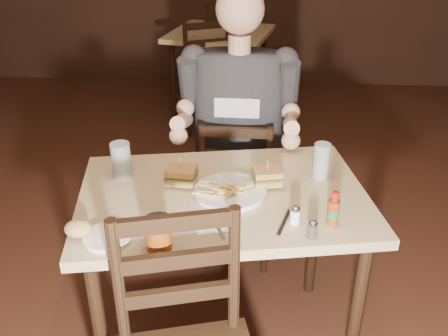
# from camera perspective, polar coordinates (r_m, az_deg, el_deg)

# --- Properties ---
(room_shell) EXTENTS (7.00, 7.00, 7.00)m
(room_shell) POSITION_cam_1_polar(r_m,az_deg,el_deg) (1.83, -9.26, 17.22)
(room_shell) COLOR #311912
(room_shell) RESTS_ON ground
(main_table) EXTENTS (1.18, 0.89, 0.77)m
(main_table) POSITION_cam_1_polar(r_m,az_deg,el_deg) (1.93, -0.10, -5.27)
(main_table) COLOR tan
(main_table) RESTS_ON ground
(bg_table) EXTENTS (0.95, 0.95, 0.77)m
(bg_table) POSITION_cam_1_polar(r_m,az_deg,el_deg) (4.40, -0.44, 14.22)
(bg_table) COLOR tan
(bg_table) RESTS_ON ground
(chair_far) EXTENTS (0.40, 0.44, 0.84)m
(chair_far) POSITION_cam_1_polar(r_m,az_deg,el_deg) (2.61, 1.56, -2.20)
(chair_far) COLOR black
(chair_far) RESTS_ON ground
(bg_chair_far) EXTENTS (0.50, 0.53, 0.94)m
(bg_chair_far) POSITION_cam_1_polar(r_m,az_deg,el_deg) (4.98, 0.04, 13.38)
(bg_chair_far) COLOR black
(bg_chair_far) RESTS_ON ground
(bg_chair_near) EXTENTS (0.58, 0.60, 0.93)m
(bg_chair_near) POSITION_cam_1_polar(r_m,az_deg,el_deg) (3.93, -1.02, 9.22)
(bg_chair_near) COLOR black
(bg_chair_near) RESTS_ON ground
(diner) EXTENTS (0.59, 0.47, 1.00)m
(diner) POSITION_cam_1_polar(r_m,az_deg,el_deg) (2.35, 1.62, 8.04)
(diner) COLOR #2C2E31
(diner) RESTS_ON chair_far
(dinner_plate) EXTENTS (0.30, 0.30, 0.01)m
(dinner_plate) POSITION_cam_1_polar(r_m,az_deg,el_deg) (1.86, 0.69, -2.83)
(dinner_plate) COLOR white
(dinner_plate) RESTS_ON main_table
(sandwich_left) EXTENTS (0.12, 0.10, 0.10)m
(sandwich_left) POSITION_cam_1_polar(r_m,az_deg,el_deg) (1.90, -4.92, -0.28)
(sandwich_left) COLOR #B88444
(sandwich_left) RESTS_ON dinner_plate
(sandwich_right) EXTENTS (0.12, 0.10, 0.09)m
(sandwich_right) POSITION_cam_1_polar(r_m,az_deg,el_deg) (1.89, 4.96, -0.51)
(sandwich_right) COLOR #B88444
(sandwich_right) RESTS_ON dinner_plate
(fries_pile) EXTENTS (0.26, 0.21, 0.04)m
(fries_pile) POSITION_cam_1_polar(r_m,az_deg,el_deg) (1.84, -0.08, -2.30)
(fries_pile) COLOR #F6CC70
(fries_pile) RESTS_ON dinner_plate
(ketchup_dollop) EXTENTS (0.05, 0.05, 0.01)m
(ketchup_dollop) POSITION_cam_1_polar(r_m,az_deg,el_deg) (1.89, 3.91, -1.90)
(ketchup_dollop) COLOR maroon
(ketchup_dollop) RESTS_ON dinner_plate
(glass_left) EXTENTS (0.09, 0.09, 0.14)m
(glass_left) POSITION_cam_1_polar(r_m,az_deg,el_deg) (2.00, -11.67, 0.89)
(glass_left) COLOR silver
(glass_left) RESTS_ON main_table
(glass_right) EXTENTS (0.07, 0.07, 0.15)m
(glass_right) POSITION_cam_1_polar(r_m,az_deg,el_deg) (1.98, 11.07, 0.78)
(glass_right) COLOR silver
(glass_right) RESTS_ON main_table
(hot_sauce) EXTENTS (0.05, 0.05, 0.13)m
(hot_sauce) POSITION_cam_1_polar(r_m,az_deg,el_deg) (1.70, 12.43, -4.55)
(hot_sauce) COLOR #78350D
(hot_sauce) RESTS_ON main_table
(salt_shaker) EXTENTS (0.04, 0.04, 0.06)m
(salt_shaker) POSITION_cam_1_polar(r_m,az_deg,el_deg) (1.71, 8.12, -5.39)
(salt_shaker) COLOR white
(salt_shaker) RESTS_ON main_table
(pepper_shaker) EXTENTS (0.04, 0.04, 0.06)m
(pepper_shaker) POSITION_cam_1_polar(r_m,az_deg,el_deg) (1.65, 10.07, -6.97)
(pepper_shaker) COLOR #38332D
(pepper_shaker) RESTS_ON main_table
(syrup_dispenser) EXTENTS (0.10, 0.10, 0.11)m
(syrup_dispenser) POSITION_cam_1_polar(r_m,az_deg,el_deg) (1.58, -7.50, -7.45)
(syrup_dispenser) COLOR #78350D
(syrup_dispenser) RESTS_ON main_table
(napkin) EXTENTS (0.16, 0.16, 0.00)m
(napkin) POSITION_cam_1_polar(r_m,az_deg,el_deg) (1.71, -1.05, -6.25)
(napkin) COLOR white
(napkin) RESTS_ON main_table
(knife) EXTENTS (0.08, 0.18, 0.00)m
(knife) POSITION_cam_1_polar(r_m,az_deg,el_deg) (1.70, -1.00, -6.31)
(knife) COLOR silver
(knife) RESTS_ON napkin
(fork) EXTENTS (0.06, 0.16, 0.01)m
(fork) POSITION_cam_1_polar(r_m,az_deg,el_deg) (1.71, 6.90, -6.19)
(fork) COLOR silver
(fork) RESTS_ON napkin
(side_plate) EXTENTS (0.18, 0.18, 0.01)m
(side_plate) POSITION_cam_1_polar(r_m,az_deg,el_deg) (1.67, -13.20, -7.80)
(side_plate) COLOR white
(side_plate) RESTS_ON main_table
(bread_roll) EXTENTS (0.10, 0.09, 0.05)m
(bread_roll) POSITION_cam_1_polar(r_m,az_deg,el_deg) (1.68, -16.32, -6.65)
(bread_roll) COLOR tan
(bread_roll) RESTS_ON side_plate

